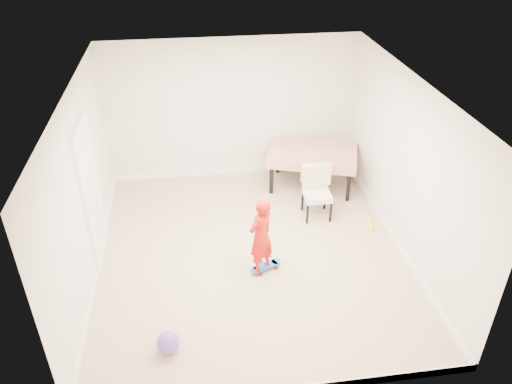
{
  "coord_description": "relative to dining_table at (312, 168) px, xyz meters",
  "views": [
    {
      "loc": [
        -0.76,
        -5.89,
        4.73
      ],
      "look_at": [
        0.1,
        0.2,
        0.95
      ],
      "focal_mm": 35.0,
      "sensor_mm": 36.0,
      "label": 1
    }
  ],
  "objects": [
    {
      "name": "dining_chair",
      "position": [
        -0.15,
        -0.98,
        0.08
      ],
      "size": [
        0.49,
        0.57,
        0.88
      ],
      "primitive_type": null,
      "rotation": [
        0.0,
        0.0,
        -0.01
      ],
      "color": "white",
      "rests_on": "ground"
    },
    {
      "name": "wall_back",
      "position": [
        -1.35,
        0.66,
        0.94
      ],
      "size": [
        4.5,
        0.04,
        2.6
      ],
      "primitive_type": "cube",
      "color": "beige",
      "rests_on": "ground"
    },
    {
      "name": "door",
      "position": [
        -3.58,
        -1.52,
        0.66
      ],
      "size": [
        0.11,
        0.94,
        2.11
      ],
      "primitive_type": "cube",
      "color": "white",
      "rests_on": "ground"
    },
    {
      "name": "wall_front",
      "position": [
        -1.35,
        -4.3,
        0.94
      ],
      "size": [
        4.5,
        0.04,
        2.6
      ],
      "primitive_type": "cube",
      "color": "beige",
      "rests_on": "ground"
    },
    {
      "name": "wall_left",
      "position": [
        -3.58,
        -1.82,
        0.94
      ],
      "size": [
        0.04,
        5.0,
        2.6
      ],
      "primitive_type": "cube",
      "color": "beige",
      "rests_on": "ground"
    },
    {
      "name": "balloon",
      "position": [
        -2.57,
        -3.52,
        -0.22
      ],
      "size": [
        0.28,
        0.28,
        0.28
      ],
      "primitive_type": "sphere",
      "color": "#6F49B0",
      "rests_on": "ground"
    },
    {
      "name": "skateboard",
      "position": [
        -1.2,
        -2.23,
        -0.32
      ],
      "size": [
        0.53,
        0.37,
        0.07
      ],
      "primitive_type": null,
      "rotation": [
        0.0,
        0.0,
        0.41
      ],
      "color": "blue",
      "rests_on": "ground"
    },
    {
      "name": "dining_table",
      "position": [
        0.0,
        0.0,
        0.0
      ],
      "size": [
        1.77,
        1.41,
        0.72
      ],
      "primitive_type": null,
      "rotation": [
        0.0,
        0.0,
        -0.32
      ],
      "color": "red",
      "rests_on": "ground"
    },
    {
      "name": "ceiling",
      "position": [
        -1.35,
        -1.82,
        2.22
      ],
      "size": [
        4.5,
        5.0,
        0.04
      ],
      "primitive_type": "cube",
      "color": "white",
      "rests_on": "wall_back"
    },
    {
      "name": "child",
      "position": [
        -1.28,
        -2.26,
        0.23
      ],
      "size": [
        0.51,
        0.5,
        1.19
      ],
      "primitive_type": "imported",
      "rotation": [
        0.0,
        0.0,
        3.86
      ],
      "color": "red",
      "rests_on": "ground"
    },
    {
      "name": "baseboard_right",
      "position": [
        0.89,
        -1.82,
        -0.3
      ],
      "size": [
        0.02,
        5.0,
        0.12
      ],
      "primitive_type": "cube",
      "color": "white",
      "rests_on": "ground"
    },
    {
      "name": "baseboard_left",
      "position": [
        -3.59,
        -1.82,
        -0.3
      ],
      "size": [
        0.02,
        5.0,
        0.12
      ],
      "primitive_type": "cube",
      "color": "white",
      "rests_on": "ground"
    },
    {
      "name": "wall_right",
      "position": [
        0.88,
        -1.82,
        0.94
      ],
      "size": [
        0.04,
        5.0,
        2.6
      ],
      "primitive_type": "cube",
      "color": "beige",
      "rests_on": "ground"
    },
    {
      "name": "ground",
      "position": [
        -1.35,
        -1.82,
        -0.36
      ],
      "size": [
        5.0,
        5.0,
        0.0
      ],
      "primitive_type": "plane",
      "color": "tan",
      "rests_on": "ground"
    },
    {
      "name": "baseboard_back",
      "position": [
        -1.35,
        0.67,
        -0.3
      ],
      "size": [
        4.5,
        0.02,
        0.12
      ],
      "primitive_type": "cube",
      "color": "white",
      "rests_on": "ground"
    },
    {
      "name": "foam_toy",
      "position": [
        0.66,
        -1.37,
        -0.33
      ],
      "size": [
        0.1,
        0.4,
        0.06
      ],
      "primitive_type": "cylinder",
      "rotation": [
        1.57,
        0.0,
        -0.1
      ],
      "color": "yellow",
      "rests_on": "ground"
    }
  ]
}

